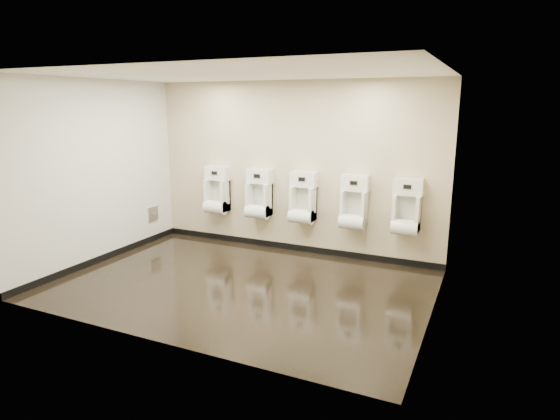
% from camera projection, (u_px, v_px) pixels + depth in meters
% --- Properties ---
extents(ground, '(5.00, 3.50, 0.00)m').
position_uv_depth(ground, '(241.00, 285.00, 6.44)').
color(ground, black).
rests_on(ground, ground).
extents(ceiling, '(5.00, 3.50, 0.00)m').
position_uv_depth(ceiling, '(237.00, 73.00, 5.81)').
color(ceiling, white).
extents(back_wall, '(5.00, 0.02, 2.80)m').
position_uv_depth(back_wall, '(292.00, 168.00, 7.67)').
color(back_wall, '#BFB28E').
rests_on(back_wall, ground).
extents(front_wall, '(5.00, 0.02, 2.80)m').
position_uv_depth(front_wall, '(151.00, 212.00, 4.58)').
color(front_wall, '#BFB28E').
rests_on(front_wall, ground).
extents(left_wall, '(0.02, 3.50, 2.80)m').
position_uv_depth(left_wall, '(97.00, 173.00, 7.15)').
color(left_wall, '#BFB28E').
rests_on(left_wall, ground).
extents(right_wall, '(0.02, 3.50, 2.80)m').
position_uv_depth(right_wall, '(439.00, 201.00, 5.10)').
color(right_wall, '#BFB28E').
rests_on(right_wall, ground).
extents(tile_overlay_left, '(0.01, 3.50, 2.80)m').
position_uv_depth(tile_overlay_left, '(97.00, 173.00, 7.15)').
color(tile_overlay_left, silver).
rests_on(tile_overlay_left, ground).
extents(skirting_back, '(5.00, 0.02, 0.10)m').
position_uv_depth(skirting_back, '(291.00, 247.00, 7.97)').
color(skirting_back, black).
rests_on(skirting_back, ground).
extents(skirting_left, '(0.02, 3.50, 0.10)m').
position_uv_depth(skirting_left, '(105.00, 257.00, 7.44)').
color(skirting_left, black).
rests_on(skirting_left, ground).
extents(access_panel, '(0.04, 0.25, 0.25)m').
position_uv_depth(access_panel, '(153.00, 214.00, 8.40)').
color(access_panel, '#9E9EA3').
rests_on(access_panel, left_wall).
extents(urinal_0, '(0.44, 0.33, 0.82)m').
position_uv_depth(urinal_0, '(217.00, 193.00, 8.22)').
color(urinal_0, silver).
rests_on(urinal_0, back_wall).
extents(urinal_1, '(0.44, 0.33, 0.82)m').
position_uv_depth(urinal_1, '(259.00, 197.00, 7.88)').
color(urinal_1, silver).
rests_on(urinal_1, back_wall).
extents(urinal_2, '(0.44, 0.33, 0.82)m').
position_uv_depth(urinal_2, '(303.00, 201.00, 7.56)').
color(urinal_2, silver).
rests_on(urinal_2, back_wall).
extents(urinal_3, '(0.44, 0.33, 0.82)m').
position_uv_depth(urinal_3, '(354.00, 206.00, 7.21)').
color(urinal_3, silver).
rests_on(urinal_3, back_wall).
extents(urinal_4, '(0.44, 0.33, 0.82)m').
position_uv_depth(urinal_4, '(407.00, 211.00, 6.88)').
color(urinal_4, silver).
rests_on(urinal_4, back_wall).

